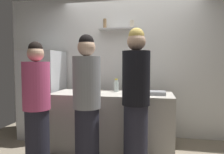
# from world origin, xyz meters

# --- Properties ---
(back_wall_assembly) EXTENTS (4.80, 0.32, 2.60)m
(back_wall_assembly) POSITION_xyz_m (-0.00, 1.25, 1.30)
(back_wall_assembly) COLOR white
(back_wall_assembly) RESTS_ON ground
(refrigerator) EXTENTS (0.67, 0.68, 1.56)m
(refrigerator) POSITION_xyz_m (-1.57, 0.85, 0.78)
(refrigerator) COLOR silver
(refrigerator) RESTS_ON ground
(counter) EXTENTS (1.85, 0.71, 0.88)m
(counter) POSITION_xyz_m (-0.19, 0.49, 0.44)
(counter) COLOR #B7B2A8
(counter) RESTS_ON ground
(baking_pan) EXTENTS (0.34, 0.24, 0.05)m
(baking_pan) POSITION_xyz_m (0.44, 0.47, 0.91)
(baking_pan) COLOR gray
(baking_pan) RESTS_ON counter
(utensil_holder) EXTENTS (0.11, 0.11, 0.23)m
(utensil_holder) POSITION_xyz_m (-0.50, 0.52, 0.95)
(utensil_holder) COLOR #B2B2B7
(utensil_holder) RESTS_ON counter
(wine_bottle_dark_glass) EXTENTS (0.07, 0.07, 0.33)m
(wine_bottle_dark_glass) POSITION_xyz_m (0.08, 0.73, 1.01)
(wine_bottle_dark_glass) COLOR black
(wine_bottle_dark_glass) RESTS_ON counter
(wine_bottle_pale_glass) EXTENTS (0.06, 0.06, 0.31)m
(wine_bottle_pale_glass) POSITION_xyz_m (-0.62, 0.44, 1.00)
(wine_bottle_pale_glass) COLOR #B2BFB2
(wine_bottle_pale_glass) RESTS_ON counter
(wine_bottle_amber_glass) EXTENTS (0.07, 0.07, 0.28)m
(wine_bottle_amber_glass) POSITION_xyz_m (-0.51, 0.75, 0.99)
(wine_bottle_amber_glass) COLOR #472814
(wine_bottle_amber_glass) RESTS_ON counter
(water_bottle_plastic) EXTENTS (0.08, 0.08, 0.21)m
(water_bottle_plastic) POSITION_xyz_m (-0.15, 0.66, 0.97)
(water_bottle_plastic) COLOR silver
(water_bottle_plastic) RESTS_ON counter
(person_grey_hoodie) EXTENTS (0.34, 0.34, 1.69)m
(person_grey_hoodie) POSITION_xyz_m (-0.36, -0.24, 0.84)
(person_grey_hoodie) COLOR #262633
(person_grey_hoodie) RESTS_ON ground
(person_blonde) EXTENTS (0.34, 0.34, 1.77)m
(person_blonde) POSITION_xyz_m (0.23, -0.11, 0.89)
(person_blonde) COLOR #262633
(person_blonde) RESTS_ON ground
(person_pink_top) EXTENTS (0.34, 0.34, 1.62)m
(person_pink_top) POSITION_xyz_m (-1.01, -0.29, 0.80)
(person_pink_top) COLOR #262633
(person_pink_top) RESTS_ON ground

